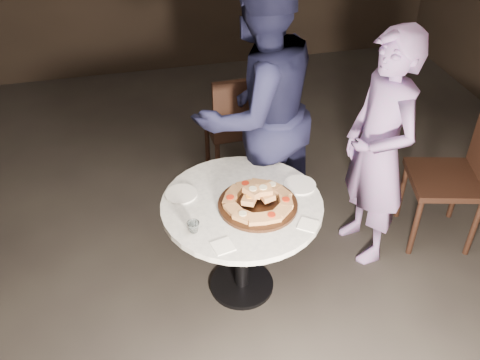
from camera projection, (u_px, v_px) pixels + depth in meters
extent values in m
plane|color=black|center=(250.00, 290.00, 3.55)|extent=(7.00, 7.00, 0.00)
cylinder|color=black|center=(242.00, 284.00, 3.57)|extent=(0.42, 0.42, 0.03)
cylinder|color=black|center=(242.00, 247.00, 3.36)|extent=(0.09, 0.09, 0.66)
cylinder|color=silver|center=(242.00, 205.00, 3.16)|extent=(0.97, 0.97, 0.04)
cylinder|color=black|center=(258.00, 205.00, 3.11)|extent=(0.53, 0.53, 0.02)
cube|color=#B57946|center=(286.00, 202.00, 3.09)|extent=(0.09, 0.11, 0.05)
cylinder|color=red|center=(286.00, 199.00, 3.07)|extent=(0.05, 0.05, 0.01)
cube|color=#B57946|center=(282.00, 193.00, 3.15)|extent=(0.11, 0.12, 0.05)
cube|color=#B57946|center=(272.00, 187.00, 3.20)|extent=(0.12, 0.12, 0.05)
cylinder|color=beige|center=(272.00, 184.00, 3.19)|extent=(0.06, 0.06, 0.01)
cube|color=#B57946|center=(259.00, 184.00, 3.22)|extent=(0.12, 0.11, 0.05)
cube|color=#B57946|center=(245.00, 186.00, 3.21)|extent=(0.11, 0.09, 0.05)
cylinder|color=red|center=(245.00, 183.00, 3.20)|extent=(0.05, 0.05, 0.01)
cube|color=#B57946|center=(235.00, 192.00, 3.17)|extent=(0.12, 0.12, 0.05)
cube|color=#B57946|center=(230.00, 200.00, 3.10)|extent=(0.11, 0.12, 0.05)
cylinder|color=red|center=(230.00, 197.00, 3.09)|extent=(0.06, 0.06, 0.01)
cube|color=#B57946|center=(233.00, 209.00, 3.04)|extent=(0.11, 0.12, 0.05)
cube|color=#B57946|center=(243.00, 216.00, 2.99)|extent=(0.12, 0.12, 0.05)
cylinder|color=beige|center=(243.00, 213.00, 2.98)|extent=(0.06, 0.06, 0.01)
cube|color=#B57946|center=(257.00, 219.00, 2.97)|extent=(0.11, 0.09, 0.05)
cube|color=#B57946|center=(271.00, 217.00, 2.98)|extent=(0.10, 0.08, 0.05)
cylinder|color=red|center=(272.00, 215.00, 2.97)|extent=(0.05, 0.05, 0.01)
cube|color=#B57946|center=(282.00, 211.00, 3.02)|extent=(0.12, 0.12, 0.05)
cube|color=#B57946|center=(266.00, 195.00, 3.09)|extent=(0.09, 0.11, 0.04)
cylinder|color=#2D6B1E|center=(266.00, 192.00, 3.08)|extent=(0.05, 0.05, 0.01)
cube|color=#B57946|center=(255.00, 192.00, 3.11)|extent=(0.11, 0.12, 0.04)
cylinder|color=beige|center=(255.00, 189.00, 3.10)|extent=(0.06, 0.06, 0.01)
cube|color=#B57946|center=(250.00, 199.00, 3.06)|extent=(0.11, 0.12, 0.04)
cylinder|color=orange|center=(250.00, 196.00, 3.05)|extent=(0.06, 0.06, 0.01)
cube|color=#B57946|center=(253.00, 191.00, 3.06)|extent=(0.12, 0.12, 0.04)
cylinder|color=beige|center=(253.00, 189.00, 3.05)|extent=(0.06, 0.06, 0.01)
cube|color=#B57946|center=(263.00, 190.00, 3.07)|extent=(0.10, 0.08, 0.04)
cylinder|color=beige|center=(263.00, 187.00, 3.06)|extent=(0.05, 0.05, 0.01)
cylinder|color=white|center=(181.00, 194.00, 3.20)|extent=(0.24, 0.24, 0.01)
cylinder|color=white|center=(300.00, 185.00, 3.27)|extent=(0.22, 0.22, 0.01)
imported|color=silver|center=(193.00, 227.00, 2.93)|extent=(0.09, 0.09, 0.06)
cube|color=white|center=(223.00, 246.00, 2.85)|extent=(0.13, 0.13, 0.01)
cube|color=white|center=(308.00, 225.00, 2.98)|extent=(0.14, 0.14, 0.01)
cube|color=black|center=(235.00, 123.00, 4.30)|extent=(0.48, 0.48, 0.04)
cube|color=black|center=(243.00, 110.00, 3.97)|extent=(0.46, 0.06, 0.50)
cylinder|color=black|center=(252.00, 133.00, 4.64)|extent=(0.04, 0.04, 0.50)
cylinder|color=black|center=(207.00, 140.00, 4.56)|extent=(0.04, 0.04, 0.50)
cylinder|color=black|center=(265.00, 159.00, 4.33)|extent=(0.04, 0.04, 0.50)
cylinder|color=black|center=(218.00, 166.00, 4.25)|extent=(0.04, 0.04, 0.50)
cube|color=black|center=(445.00, 179.00, 3.68)|extent=(0.57, 0.57, 0.04)
cylinder|color=black|center=(402.00, 190.00, 4.00)|extent=(0.05, 0.05, 0.51)
cylinder|color=black|center=(415.00, 226.00, 3.68)|extent=(0.05, 0.05, 0.51)
cylinder|color=black|center=(456.00, 190.00, 3.99)|extent=(0.05, 0.05, 0.51)
cylinder|color=black|center=(474.00, 227.00, 3.67)|extent=(0.05, 0.05, 0.51)
imported|color=black|center=(256.00, 112.00, 3.52)|extent=(1.15, 1.04, 1.93)
imported|color=#7A619B|center=(379.00, 152.00, 3.39)|extent=(0.46, 0.64, 1.64)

